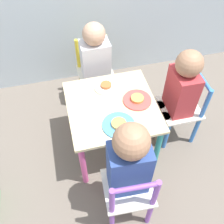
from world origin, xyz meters
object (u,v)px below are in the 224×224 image
at_px(chair_purple, 129,193).
at_px(plate_back, 106,86).
at_px(child_front, 128,164).
at_px(child_right, 179,92).
at_px(plate_front, 119,125).
at_px(kids_table, 112,112).
at_px(child_back, 96,62).
at_px(chair_yellow, 95,74).
at_px(plate_right, 137,100).
at_px(chair_blue, 182,109).

bearing_deg(chair_purple, plate_back, -89.19).
distance_m(child_front, child_right, 0.62).
bearing_deg(child_right, plate_front, -69.54).
height_order(kids_table, plate_front, plate_front).
height_order(chair_purple, child_back, child_back).
relative_size(chair_yellow, plate_right, 3.05).
height_order(chair_purple, child_right, child_right).
distance_m(plate_back, plate_front, 0.32).
xyz_separation_m(child_right, plate_right, (-0.27, 0.01, -0.01)).
bearing_deg(kids_table, child_right, -0.67).
bearing_deg(plate_right, plate_front, -135.00).
relative_size(chair_yellow, chair_purple, 1.00).
relative_size(chair_blue, plate_front, 2.82).
height_order(child_back, child_front, child_front).
distance_m(chair_yellow, chair_blue, 0.70).
bearing_deg(chair_purple, chair_blue, -133.68).
bearing_deg(plate_right, child_front, -113.21).
relative_size(kids_table, plate_front, 2.85).
xyz_separation_m(chair_blue, plate_right, (-0.33, 0.01, 0.18)).
xyz_separation_m(chair_yellow, plate_back, (0.01, -0.33, 0.18)).
xyz_separation_m(chair_blue, plate_front, (-0.49, -0.15, 0.18)).
relative_size(child_back, child_right, 0.96).
relative_size(child_front, plate_back, 5.13).
height_order(chair_blue, plate_right, chair_blue).
relative_size(child_right, plate_back, 4.90).
relative_size(kids_table, chair_blue, 1.01).
relative_size(chair_yellow, plate_back, 3.48).
xyz_separation_m(chair_yellow, chair_purple, (-0.02, -0.98, 0.00)).
xyz_separation_m(chair_purple, child_front, (0.00, 0.06, 0.21)).
distance_m(child_back, plate_right, 0.46).
bearing_deg(chair_purple, plate_front, -91.59).
relative_size(chair_purple, child_right, 0.71).
distance_m(kids_table, plate_front, 0.18).
distance_m(child_back, child_right, 0.61).
relative_size(kids_table, child_front, 0.69).
relative_size(child_right, plate_front, 3.97).
distance_m(child_right, plate_back, 0.46).
bearing_deg(chair_yellow, plate_back, -89.30).
relative_size(plate_front, plate_right, 1.08).
xyz_separation_m(kids_table, child_right, (0.43, -0.01, 0.09)).
height_order(kids_table, chair_blue, chair_blue).
relative_size(plate_back, plate_right, 0.88).
xyz_separation_m(plate_back, plate_right, (0.16, -0.16, 0.00)).
bearing_deg(chair_blue, plate_back, -107.93).
distance_m(chair_blue, plate_right, 0.37).
xyz_separation_m(child_right, plate_back, (-0.43, 0.16, -0.01)).
xyz_separation_m(chair_blue, child_back, (-0.50, 0.43, 0.17)).
bearing_deg(child_back, plate_front, -90.39).
bearing_deg(child_back, chair_blue, -42.27).
distance_m(kids_table, plate_right, 0.18).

